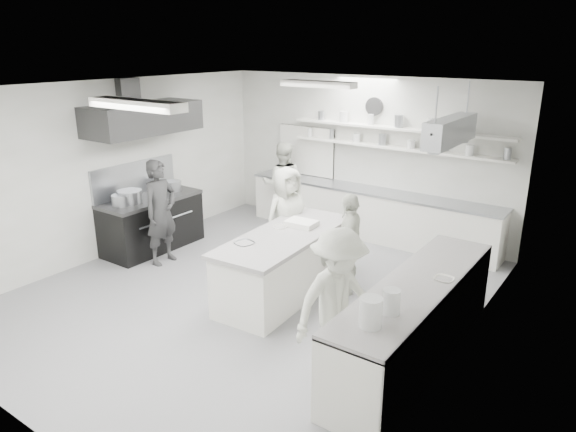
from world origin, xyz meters
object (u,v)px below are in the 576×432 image
Objects in this scene: back_counter at (368,213)px; prep_island at (285,265)px; cook_back at (282,184)px; right_counter at (415,322)px; cook_stove at (161,212)px; stove at (152,224)px.

back_counter reaches higher than prep_island.
right_counter is at bearing 109.67° from cook_back.
cook_stove is at bearing 176.60° from right_counter.
cook_back is (0.49, 2.78, -0.04)m from cook_stove.
stove is at bearing 31.29° from cook_back.
right_counter is 1.86× the size of cook_stove.
stove is 0.55× the size of right_counter.
cook_stove is 1.04× the size of cook_back.
prep_island is at bearing -87.44° from back_counter.
right_counter is 1.36× the size of prep_island.
cook_back is (-4.11, 3.05, 0.38)m from right_counter.
back_counter is at bearing -37.76° from cook_stove.
cook_stove is at bearing 46.25° from cook_back.
cook_stove is at bearing -178.14° from prep_island.
back_counter is 3.88m from cook_stove.
cook_back is (-1.89, 2.55, 0.40)m from prep_island.
cook_stove is (-2.38, -0.22, 0.44)m from prep_island.
stove is 0.74× the size of prep_island.
stove is 3.03m from prep_island.
cook_stove reaches higher than stove.
back_counter is at bearing 43.99° from stove.
prep_island is (0.13, -2.90, -0.01)m from back_counter.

